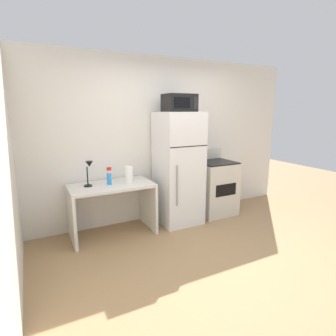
# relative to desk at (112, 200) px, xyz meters

# --- Properties ---
(ground_plane) EXTENTS (12.00, 12.00, 0.00)m
(ground_plane) POSITION_rel_desk_xyz_m (0.97, -1.32, -0.52)
(ground_plane) COLOR #9E7A51
(wall_back_white) EXTENTS (5.00, 0.10, 2.60)m
(wall_back_white) POSITION_rel_desk_xyz_m (0.97, 0.38, 0.78)
(wall_back_white) COLOR silver
(wall_back_white) RESTS_ON ground
(desk) EXTENTS (1.17, 0.63, 0.75)m
(desk) POSITION_rel_desk_xyz_m (0.00, 0.00, 0.00)
(desk) COLOR silver
(desk) RESTS_ON ground
(desk_lamp) EXTENTS (0.14, 0.12, 0.35)m
(desk_lamp) POSITION_rel_desk_xyz_m (-0.29, 0.03, 0.47)
(desk_lamp) COLOR black
(desk_lamp) RESTS_ON desk
(paper_towel_roll) EXTENTS (0.11, 0.11, 0.24)m
(paper_towel_roll) POSITION_rel_desk_xyz_m (0.26, -0.02, 0.35)
(paper_towel_roll) COLOR white
(paper_towel_roll) RESTS_ON desk
(spray_bottle) EXTENTS (0.06, 0.06, 0.25)m
(spray_bottle) POSITION_rel_desk_xyz_m (-0.02, 0.01, 0.32)
(spray_bottle) COLOR #2D8CEA
(spray_bottle) RESTS_ON desk
(refrigerator) EXTENTS (0.64, 0.67, 1.75)m
(refrigerator) POSITION_rel_desk_xyz_m (1.08, -0.01, 0.35)
(refrigerator) COLOR white
(refrigerator) RESTS_ON ground
(microwave) EXTENTS (0.46, 0.35, 0.26)m
(microwave) POSITION_rel_desk_xyz_m (1.08, -0.03, 1.36)
(microwave) COLOR black
(microwave) RESTS_ON refrigerator
(oven_range) EXTENTS (0.64, 0.61, 1.10)m
(oven_range) POSITION_rel_desk_xyz_m (1.83, 0.02, -0.06)
(oven_range) COLOR beige
(oven_range) RESTS_ON ground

